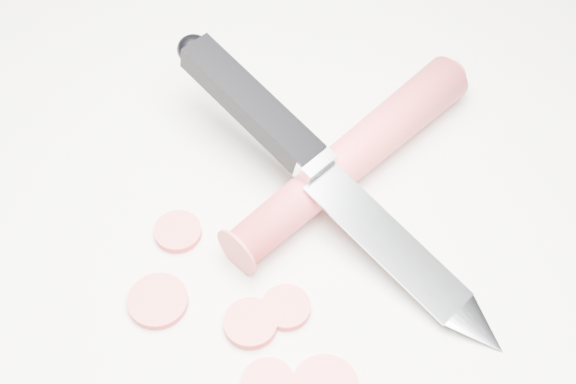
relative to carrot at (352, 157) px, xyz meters
The scene contains 8 objects.
ground 0.10m from the carrot, 79.93° to the right, with size 2.40×2.40×0.00m, color silver.
carrot is the anchor object (origin of this frame).
carrot_slice_0 0.13m from the carrot, 122.05° to the right, with size 0.03×0.03×0.01m, color #D35349.
carrot_slice_1 0.17m from the carrot, 106.36° to the right, with size 0.04×0.04×0.01m, color #D35349.
carrot_slice_5 0.12m from the carrot, 78.45° to the right, with size 0.03×0.03×0.01m, color #D35349.
carrot_slice_6 0.14m from the carrot, 85.13° to the right, with size 0.03×0.03×0.01m, color #D35349.
carrot_slice_7 0.17m from the carrot, 75.23° to the right, with size 0.03×0.03×0.01m, color #D35349.
kitchen_knife 0.04m from the carrot, 79.12° to the right, with size 0.30×0.09×0.07m, color silver, non-canonical shape.
Camera 1 is at (0.14, -0.22, 0.46)m, focal length 50.00 mm.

